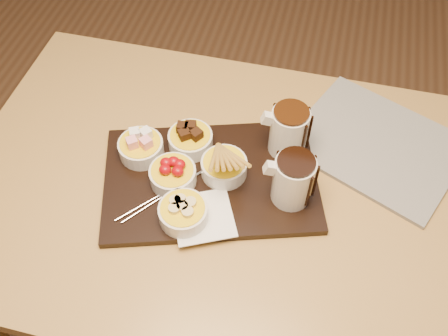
% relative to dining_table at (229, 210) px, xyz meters
% --- Properties ---
extents(ground, '(5.00, 5.00, 0.00)m').
position_rel_dining_table_xyz_m(ground, '(0.00, 0.00, -0.65)').
color(ground, '#56351D').
rests_on(ground, ground).
extents(dining_table, '(1.20, 0.80, 0.75)m').
position_rel_dining_table_xyz_m(dining_table, '(0.00, 0.00, 0.00)').
color(dining_table, '#A7803E').
rests_on(dining_table, ground).
extents(serving_board, '(0.53, 0.42, 0.02)m').
position_rel_dining_table_xyz_m(serving_board, '(-0.04, 0.00, 0.11)').
color(serving_board, black).
rests_on(serving_board, dining_table).
extents(napkin, '(0.16, 0.16, 0.00)m').
position_rel_dining_table_xyz_m(napkin, '(-0.03, -0.10, 0.12)').
color(napkin, white).
rests_on(napkin, serving_board).
extents(bowl_marshmallows, '(0.10, 0.10, 0.04)m').
position_rel_dining_table_xyz_m(bowl_marshmallows, '(-0.21, 0.03, 0.14)').
color(bowl_marshmallows, silver).
rests_on(bowl_marshmallows, serving_board).
extents(bowl_cake, '(0.10, 0.10, 0.04)m').
position_rel_dining_table_xyz_m(bowl_cake, '(-0.11, 0.08, 0.14)').
color(bowl_cake, silver).
rests_on(bowl_cake, serving_board).
extents(bowl_strawberries, '(0.10, 0.10, 0.04)m').
position_rel_dining_table_xyz_m(bowl_strawberries, '(-0.12, -0.03, 0.14)').
color(bowl_strawberries, silver).
rests_on(bowl_strawberries, serving_board).
extents(bowl_biscotti, '(0.10, 0.10, 0.04)m').
position_rel_dining_table_xyz_m(bowl_biscotti, '(-0.02, 0.02, 0.14)').
color(bowl_biscotti, silver).
rests_on(bowl_biscotti, serving_board).
extents(bowl_bananas, '(0.10, 0.10, 0.04)m').
position_rel_dining_table_xyz_m(bowl_bananas, '(-0.07, -0.11, 0.14)').
color(bowl_bananas, silver).
rests_on(bowl_bananas, serving_board).
extents(pitcher_dark_chocolate, '(0.10, 0.10, 0.11)m').
position_rel_dining_table_xyz_m(pitcher_dark_chocolate, '(0.13, -0.01, 0.17)').
color(pitcher_dark_chocolate, silver).
rests_on(pitcher_dark_chocolate, serving_board).
extents(pitcher_milk_chocolate, '(0.10, 0.10, 0.11)m').
position_rel_dining_table_xyz_m(pitcher_milk_chocolate, '(0.10, 0.12, 0.17)').
color(pitcher_milk_chocolate, silver).
rests_on(pitcher_milk_chocolate, serving_board).
extents(fondue_skewers, '(0.22, 0.19, 0.01)m').
position_rel_dining_table_xyz_m(fondue_skewers, '(-0.12, -0.05, 0.12)').
color(fondue_skewers, silver).
rests_on(fondue_skewers, serving_board).
extents(newspaper, '(0.45, 0.41, 0.01)m').
position_rel_dining_table_xyz_m(newspaper, '(0.30, 0.19, 0.10)').
color(newspaper, beige).
rests_on(newspaper, dining_table).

